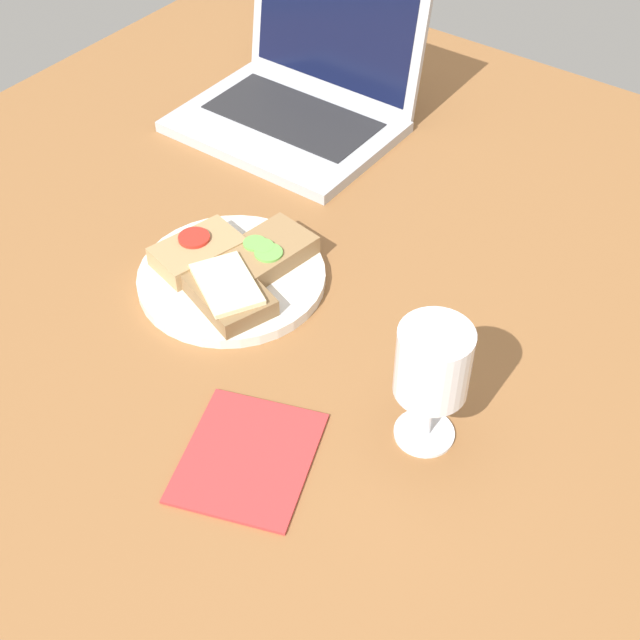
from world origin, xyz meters
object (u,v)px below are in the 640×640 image
laptop (301,94)px  napkin (248,457)px  plate (232,277)px  wine_glass (433,368)px  sandwich_with_cucumber (266,253)px  sandwich_with_tomato (198,252)px  sandwich_with_cheese (227,292)px

laptop → napkin: (34.23, -54.41, -4.10)cm
plate → wine_glass: wine_glass is taller
laptop → plate: bearing=-65.9°
plate → wine_glass: (31.51, -6.42, 9.45)cm
sandwich_with_cucumber → laptop: laptop is taller
laptop → sandwich_with_cucumber: bearing=-60.0°
plate → sandwich_with_cucumber: 5.20cm
sandwich_with_cucumber → wine_glass: wine_glass is taller
wine_glass → napkin: size_ratio=0.98×
wine_glass → napkin: wine_glass is taller
laptop → sandwich_with_tomato: bearing=-73.1°
wine_glass → laptop: bearing=138.8°
sandwich_with_cheese → napkin: bearing=-44.7°
sandwich_with_tomato → sandwich_with_cheese: size_ratio=0.92×
wine_glass → napkin: 20.93cm
plate → sandwich_with_cucumber: sandwich_with_cucumber is taller
sandwich_with_tomato → sandwich_with_cheese: bearing=-24.1°
sandwich_with_tomato → sandwich_with_cheese: (7.69, -3.44, 0.02)cm
sandwich_with_cheese → sandwich_with_cucumber: size_ratio=1.04×
sandwich_with_cheese → laptop: 42.86cm
plate → sandwich_with_cheese: 5.26cm
wine_glass → sandwich_with_cheese: bearing=175.0°
sandwich_with_tomato → napkin: 30.47cm
sandwich_with_cucumber → laptop: 35.12cm
plate → sandwich_with_cucumber: bearing=65.6°
plate → sandwich_with_tomato: bearing=-174.4°
sandwich_with_cucumber → plate: bearing=-114.4°
laptop → wine_glass: bearing=-41.2°
sandwich_with_cheese → napkin: 22.48cm
plate → napkin: bearing=-46.4°
plate → napkin: plate is taller
plate → laptop: bearing=114.1°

